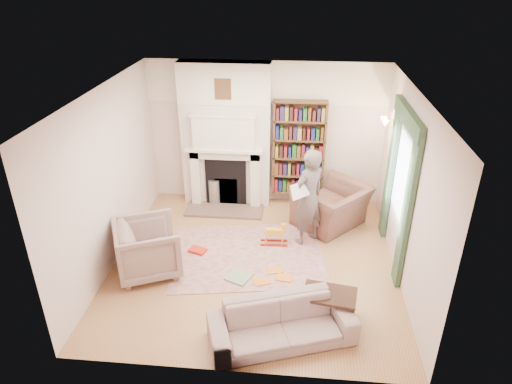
# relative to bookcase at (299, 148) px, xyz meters

# --- Properties ---
(floor) EXTENTS (4.50, 4.50, 0.00)m
(floor) POSITION_rel_bookcase_xyz_m (-0.65, -2.12, -1.18)
(floor) COLOR olive
(floor) RESTS_ON ground
(ceiling) EXTENTS (4.50, 4.50, 0.00)m
(ceiling) POSITION_rel_bookcase_xyz_m (-0.65, -2.12, 1.62)
(ceiling) COLOR white
(ceiling) RESTS_ON wall_back
(wall_back) EXTENTS (4.50, 0.00, 4.50)m
(wall_back) POSITION_rel_bookcase_xyz_m (-0.65, 0.13, 0.22)
(wall_back) COLOR beige
(wall_back) RESTS_ON floor
(wall_front) EXTENTS (4.50, 0.00, 4.50)m
(wall_front) POSITION_rel_bookcase_xyz_m (-0.65, -4.37, 0.22)
(wall_front) COLOR beige
(wall_front) RESTS_ON floor
(wall_left) EXTENTS (0.00, 4.50, 4.50)m
(wall_left) POSITION_rel_bookcase_xyz_m (-2.90, -2.12, 0.22)
(wall_left) COLOR beige
(wall_left) RESTS_ON floor
(wall_right) EXTENTS (0.00, 4.50, 4.50)m
(wall_right) POSITION_rel_bookcase_xyz_m (1.60, -2.12, 0.22)
(wall_right) COLOR beige
(wall_right) RESTS_ON floor
(fireplace) EXTENTS (1.70, 0.58, 2.80)m
(fireplace) POSITION_rel_bookcase_xyz_m (-1.40, -0.07, 0.21)
(fireplace) COLOR beige
(fireplace) RESTS_ON floor
(bookcase) EXTENTS (1.00, 0.24, 1.85)m
(bookcase) POSITION_rel_bookcase_xyz_m (0.00, 0.00, 0.00)
(bookcase) COLOR brown
(bookcase) RESTS_ON floor
(window) EXTENTS (0.02, 0.90, 1.30)m
(window) POSITION_rel_bookcase_xyz_m (1.58, -1.72, 0.27)
(window) COLOR silver
(window) RESTS_ON wall_right
(curtain_left) EXTENTS (0.07, 0.32, 2.40)m
(curtain_left) POSITION_rel_bookcase_xyz_m (1.55, -2.42, 0.02)
(curtain_left) COLOR #2F492F
(curtain_left) RESTS_ON floor
(curtain_right) EXTENTS (0.07, 0.32, 2.40)m
(curtain_right) POSITION_rel_bookcase_xyz_m (1.55, -1.02, 0.02)
(curtain_right) COLOR #2F492F
(curtain_right) RESTS_ON floor
(pelmet) EXTENTS (0.09, 1.70, 0.24)m
(pelmet) POSITION_rel_bookcase_xyz_m (1.54, -1.72, 1.20)
(pelmet) COLOR #2F492F
(pelmet) RESTS_ON wall_right
(wall_sconce) EXTENTS (0.20, 0.24, 0.24)m
(wall_sconce) POSITION_rel_bookcase_xyz_m (1.38, -0.62, 0.72)
(wall_sconce) COLOR gold
(wall_sconce) RESTS_ON wall_right
(rug) EXTENTS (2.76, 2.29, 0.01)m
(rug) POSITION_rel_bookcase_xyz_m (-0.79, -1.95, -1.17)
(rug) COLOR #C4AB94
(rug) RESTS_ON floor
(armchair_reading) EXTENTS (1.58, 1.58, 0.78)m
(armchair_reading) POSITION_rel_bookcase_xyz_m (0.64, -0.82, -0.79)
(armchair_reading) COLOR #4C2F28
(armchair_reading) RESTS_ON floor
(armchair_left) EXTENTS (1.23, 1.22, 0.86)m
(armchair_left) POSITION_rel_bookcase_xyz_m (-2.26, -2.52, -0.75)
(armchair_left) COLOR #AC9A8E
(armchair_left) RESTS_ON floor
(sofa) EXTENTS (1.98, 1.28, 0.54)m
(sofa) POSITION_rel_bookcase_xyz_m (-0.14, -3.79, -0.91)
(sofa) COLOR #BAA799
(sofa) RESTS_ON floor
(man_reading) EXTENTS (0.74, 0.73, 1.71)m
(man_reading) POSITION_rel_bookcase_xyz_m (0.19, -1.42, -0.32)
(man_reading) COLOR #594947
(man_reading) RESTS_ON floor
(newspaper) EXTENTS (0.33, 0.32, 0.24)m
(newspaper) POSITION_rel_bookcase_xyz_m (0.04, -1.62, -0.09)
(newspaper) COLOR white
(newspaper) RESTS_ON man_reading
(coffee_table) EXTENTS (0.77, 0.56, 0.45)m
(coffee_table) POSITION_rel_bookcase_xyz_m (0.48, -3.36, -0.95)
(coffee_table) COLOR #381D13
(coffee_table) RESTS_ON floor
(paraffin_heater) EXTENTS (0.25, 0.25, 0.55)m
(paraffin_heater) POSITION_rel_bookcase_xyz_m (-1.64, -0.22, -0.90)
(paraffin_heater) COLOR #A1A2A8
(paraffin_heater) RESTS_ON floor
(rocking_horse) EXTENTS (0.48, 0.21, 0.41)m
(rocking_horse) POSITION_rel_bookcase_xyz_m (-0.37, -1.58, -0.97)
(rocking_horse) COLOR gold
(rocking_horse) RESTS_ON rug
(board_game) EXTENTS (0.45, 0.45, 0.03)m
(board_game) POSITION_rel_bookcase_xyz_m (-0.85, -2.58, -1.15)
(board_game) COLOR #D9DB4D
(board_game) RESTS_ON rug
(game_box_lid) EXTENTS (0.32, 0.26, 0.05)m
(game_box_lid) POSITION_rel_bookcase_xyz_m (-1.63, -1.94, -1.14)
(game_box_lid) COLOR red
(game_box_lid) RESTS_ON rug
(comic_annuals) EXTENTS (0.62, 0.55, 0.02)m
(comic_annuals) POSITION_rel_bookcase_xyz_m (-0.31, -2.51, -1.16)
(comic_annuals) COLOR red
(comic_annuals) RESTS_ON rug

